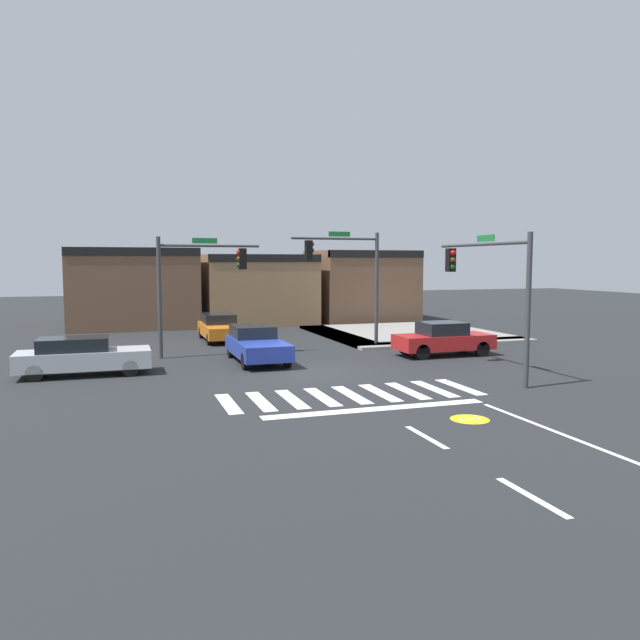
% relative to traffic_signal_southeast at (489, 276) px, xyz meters
% --- Properties ---
extents(ground_plane, '(120.00, 120.00, 0.00)m').
position_rel_traffic_signal_southeast_xyz_m(ground_plane, '(-5.95, 3.01, -3.70)').
color(ground_plane, '#232628').
extents(crosswalk_near, '(8.32, 2.75, 0.01)m').
position_rel_traffic_signal_southeast_xyz_m(crosswalk_near, '(-5.95, -1.49, -3.70)').
color(crosswalk_near, silver).
rests_on(crosswalk_near, ground_plane).
extents(lane_markings, '(6.80, 18.75, 0.01)m').
position_rel_traffic_signal_southeast_xyz_m(lane_markings, '(-4.80, -8.41, -3.70)').
color(lane_markings, white).
rests_on(lane_markings, ground_plane).
extents(bike_detector_marking, '(1.05, 1.05, 0.01)m').
position_rel_traffic_signal_southeast_xyz_m(bike_detector_marking, '(-4.03, -5.35, -3.70)').
color(bike_detector_marking, yellow).
rests_on(bike_detector_marking, ground_plane).
extents(curb_corner_northeast, '(10.00, 10.60, 0.15)m').
position_rel_traffic_signal_southeast_xyz_m(curb_corner_northeast, '(2.54, 12.43, -3.63)').
color(curb_corner_northeast, gray).
rests_on(curb_corner_northeast, ground_plane).
extents(storefront_row, '(23.30, 6.87, 5.10)m').
position_rel_traffic_signal_southeast_xyz_m(storefront_row, '(-4.61, 22.21, -1.20)').
color(storefront_row, brown).
rests_on(storefront_row, ground_plane).
extents(traffic_signal_southeast, '(0.32, 5.83, 5.22)m').
position_rel_traffic_signal_southeast_xyz_m(traffic_signal_southeast, '(0.00, 0.00, 0.00)').
color(traffic_signal_southeast, '#383A3D').
rests_on(traffic_signal_southeast, ground_plane).
extents(traffic_signal_northeast, '(4.51, 0.32, 5.69)m').
position_rel_traffic_signal_southeast_xyz_m(traffic_signal_northeast, '(-2.23, 8.76, 0.26)').
color(traffic_signal_northeast, '#383A3D').
rests_on(traffic_signal_northeast, ground_plane).
extents(traffic_signal_northwest, '(4.53, 0.32, 5.32)m').
position_rel_traffic_signal_southeast_xyz_m(traffic_signal_northwest, '(-9.54, 8.06, -0.01)').
color(traffic_signal_northwest, '#383A3D').
rests_on(traffic_signal_northwest, ground_plane).
extents(car_red, '(4.39, 1.82, 1.53)m').
position_rel_traffic_signal_southeast_xyz_m(car_red, '(0.97, 4.90, -2.94)').
color(car_red, red).
rests_on(car_red, ground_plane).
extents(car_blue, '(1.94, 4.77, 1.47)m').
position_rel_traffic_signal_southeast_xyz_m(car_blue, '(-7.41, 5.93, -2.95)').
color(car_blue, '#23389E').
rests_on(car_blue, ground_plane).
extents(car_silver, '(4.77, 1.74, 1.44)m').
position_rel_traffic_signal_southeast_xyz_m(car_silver, '(-14.29, 4.78, -2.97)').
color(car_silver, '#B7BABF').
rests_on(car_silver, ground_plane).
extents(car_orange, '(1.86, 4.52, 1.41)m').
position_rel_traffic_signal_southeast_xyz_m(car_orange, '(-7.77, 13.45, -2.98)').
color(car_orange, orange).
rests_on(car_orange, ground_plane).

